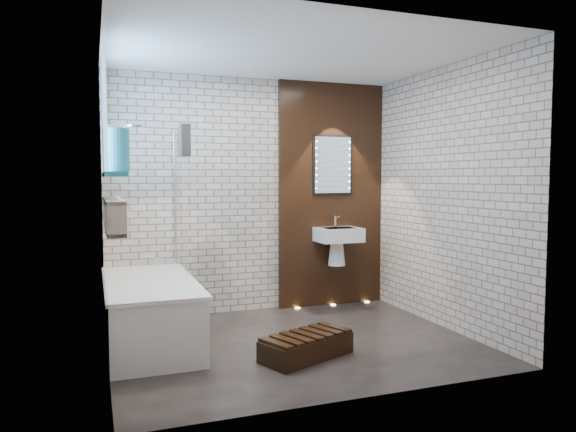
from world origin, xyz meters
name	(u,v)px	position (x,y,z in m)	size (l,w,h in m)	color
ground	(294,343)	(0.00, 0.00, 0.00)	(3.20, 3.20, 0.00)	black
room_shell	(294,200)	(0.00, 0.00, 1.30)	(3.24, 3.20, 2.60)	#B19E8C
walnut_panel	(331,195)	(0.95, 1.27, 1.30)	(1.30, 0.06, 2.60)	black
clerestory_window	(106,130)	(-1.57, 0.35, 1.90)	(0.18, 1.00, 0.94)	#7FADE0
display_niche	(113,214)	(-1.53, 0.15, 1.20)	(0.14, 1.30, 0.26)	#237581
bathtub	(150,311)	(-1.22, 0.45, 0.29)	(0.79, 1.74, 0.70)	white
bath_screen	(180,200)	(-0.87, 0.89, 1.28)	(0.01, 0.78, 1.40)	white
towel	(184,140)	(-0.87, 0.60, 1.85)	(0.09, 0.22, 0.29)	black
shower_head	(134,126)	(-1.30, 0.95, 2.00)	(0.18, 0.18, 0.02)	silver
washbasin	(338,240)	(0.95, 1.07, 0.79)	(0.50, 0.36, 0.58)	white
led_mirror	(333,165)	(0.95, 1.23, 1.65)	(0.50, 0.02, 0.70)	black
walnut_step	(306,347)	(-0.04, -0.40, 0.09)	(0.79, 0.35, 0.18)	black
niche_bottles	(113,219)	(-1.53, 0.19, 1.16)	(0.06, 0.78, 0.15)	#A46019
sill_vases	(116,154)	(-1.50, 0.15, 1.70)	(0.21, 0.51, 0.34)	#237581
floor_uplights	(333,305)	(0.95, 1.20, 0.01)	(0.96, 0.06, 0.01)	#FFD899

